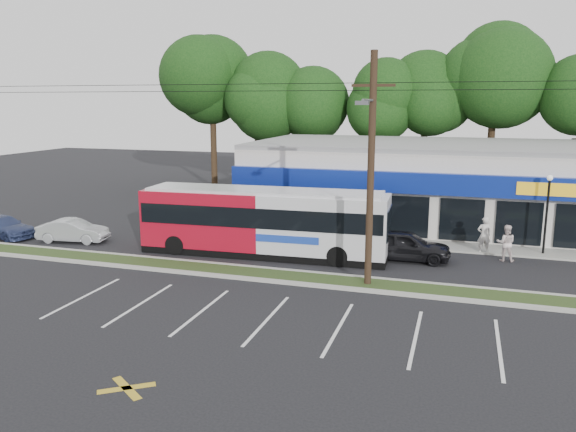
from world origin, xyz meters
The scene contains 15 objects.
ground centered at (0.00, 0.00, 0.00)m, with size 120.00×120.00×0.00m, color black.
grass_strip centered at (0.00, 1.00, 0.06)m, with size 40.00×1.60×0.12m, color #213214.
curb_south centered at (0.00, 0.15, 0.07)m, with size 40.00×0.25×0.14m, color #9E9E93.
curb_north centered at (0.00, 1.85, 0.07)m, with size 40.00×0.25×0.14m, color #9E9E93.
sidewalk centered at (5.00, 9.00, 0.05)m, with size 32.00×2.20×0.10m, color #9E9E93.
strip_mall centered at (5.50, 15.91, 2.65)m, with size 25.00×12.55×5.30m.
utility_pole centered at (2.83, 0.93, 5.41)m, with size 50.00×2.77×10.00m.
lamp_post centered at (11.00, 8.80, 2.67)m, with size 0.30×0.30×4.25m.
tree_line centered at (4.00, 26.00, 8.42)m, with size 46.76×6.76×11.83m.
metrobus centered at (-3.09, 4.50, 1.85)m, with size 13.10×3.35×3.49m.
car_dark centered at (4.12, 5.65, 0.78)m, with size 1.83×4.55×1.55m, color black.
car_silver centered at (-14.52, 3.76, 0.66)m, with size 1.39×3.98×1.31m, color #9FA3A7.
car_blue centered at (-19.27, 3.50, 0.63)m, with size 1.77×4.34×1.26m, color navy.
pedestrian_a centered at (7.98, 8.20, 0.99)m, with size 0.72×0.47×1.98m, color beige.
pedestrian_b centered at (9.00, 6.99, 0.94)m, with size 0.91×0.71×1.87m, color silver.
Camera 1 is at (6.72, -22.52, 7.96)m, focal length 35.00 mm.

